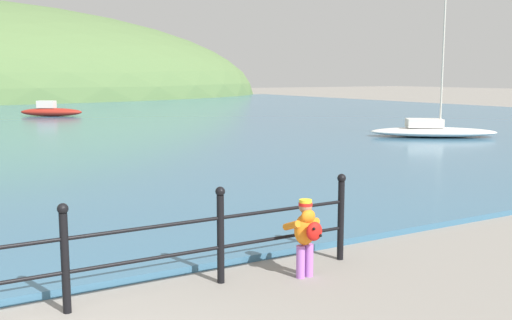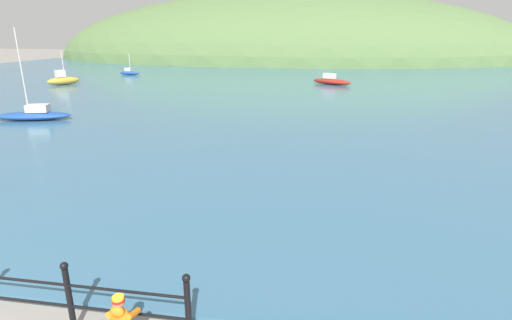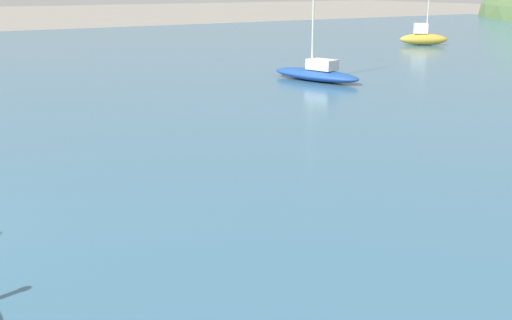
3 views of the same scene
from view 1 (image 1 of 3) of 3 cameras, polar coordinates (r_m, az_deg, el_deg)
name	(u,v)px [view 1 (image 1 of 3)]	position (r m, az deg, el deg)	size (l,w,h in m)	color
child_in_coat	(306,231)	(7.58, 4.79, -6.74)	(0.38, 0.53, 1.00)	#AD66C6
boat_nearest_quay	(432,130)	(24.93, 16.45, 2.72)	(5.01, 4.26, 5.82)	silver
boat_white_sailboat	(51,111)	(38.05, -18.96, 4.42)	(3.65, 2.85, 0.93)	maroon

